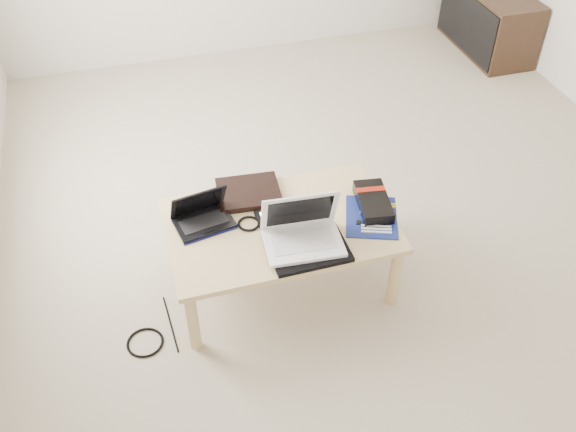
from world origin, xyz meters
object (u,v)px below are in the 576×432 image
object	(u,v)px
media_cabinet	(488,20)
gpu_box	(373,202)
netbook	(202,216)
coffee_table	(280,231)
white_laptop	(302,232)

from	to	relation	value
media_cabinet	gpu_box	distance (m)	2.76
media_cabinet	gpu_box	size ratio (longest dim) A/B	2.88
media_cabinet	netbook	xyz separation A→B (m)	(-2.67, -1.92, 0.19)
netbook	coffee_table	bearing A→B (deg)	-17.64
media_cabinet	netbook	distance (m)	3.30
netbook	white_laptop	xyz separation A→B (m)	(0.42, -0.27, 0.03)
white_laptop	netbook	bearing A→B (deg)	146.90
netbook	gpu_box	size ratio (longest dim) A/B	0.98
media_cabinet	netbook	size ratio (longest dim) A/B	2.94
media_cabinet	gpu_box	bearing A→B (deg)	-131.86
gpu_box	netbook	bearing A→B (deg)	171.50
coffee_table	media_cabinet	bearing A→B (deg)	41.33
coffee_table	white_laptop	xyz separation A→B (m)	(0.06, -0.16, 0.12)
media_cabinet	white_laptop	bearing A→B (deg)	-135.70
coffee_table	netbook	size ratio (longest dim) A/B	3.59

